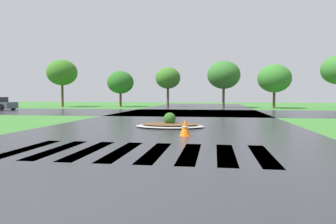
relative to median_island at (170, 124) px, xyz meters
name	(u,v)px	position (x,y,z in m)	size (l,w,h in m)	color
asphalt_roadway	(168,130)	(0.08, -0.98, -0.13)	(11.85, 80.00, 0.01)	#2B2B30
asphalt_cross_road	(191,113)	(0.08, 12.10, -0.13)	(90.00, 10.67, 0.01)	#2B2B30
crosswalk_stripes	(138,152)	(0.08, -6.24, -0.13)	(6.75, 3.01, 0.01)	white
median_island	(170,124)	(0.00, 0.00, 0.00)	(3.16, 2.04, 0.68)	#9E9B93
traffic_cone	(185,128)	(0.99, -2.98, 0.17)	(0.40, 0.40, 0.62)	orange
background_treeline	(203,75)	(0.65, 23.01, 3.67)	(36.59, 5.57, 6.01)	#4C3823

